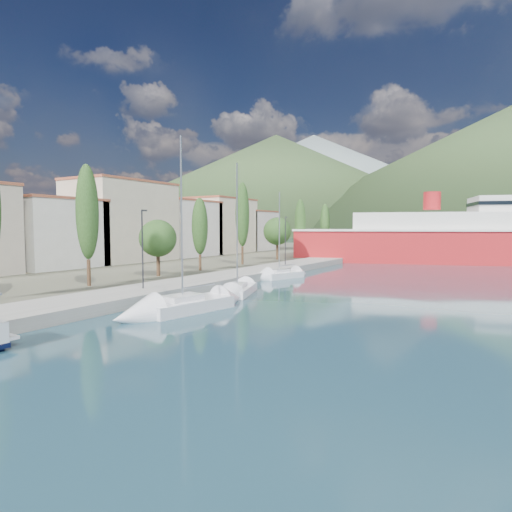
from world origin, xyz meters
The scene contains 10 objects.
ground centered at (0.00, 120.00, 0.00)m, with size 1400.00×1400.00×0.00m, color #1F3F4C.
quay centered at (-9.00, 26.00, 0.40)m, with size 5.00×88.00×0.80m, color gray.
land_strip centered at (-47.00, 36.00, 0.35)m, with size 70.00×148.00×0.70m, color #565644.
town_buildings centered at (-32.00, 36.91, 5.57)m, with size 9.20×69.20×11.30m.
tree_row centered at (-14.36, 32.90, 5.73)m, with size 4.13×62.43×10.61m.
lamp_posts centered at (-9.00, 13.29, 4.08)m, with size 0.15×46.28×6.06m.
sailboat_near centered at (-3.22, 7.87, 0.33)m, with size 4.07×8.89×12.31m.
sailboat_mid centered at (-3.23, 15.90, 0.28)m, with size 4.66×8.22×11.49m.
sailboat_far centered at (-6.36, 27.83, 0.29)m, with size 4.18×7.23×10.12m.
ferry centered at (12.77, 63.60, 3.57)m, with size 60.09×28.87×11.72m.
Camera 1 is at (15.10, -11.78, 5.50)m, focal length 30.00 mm.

